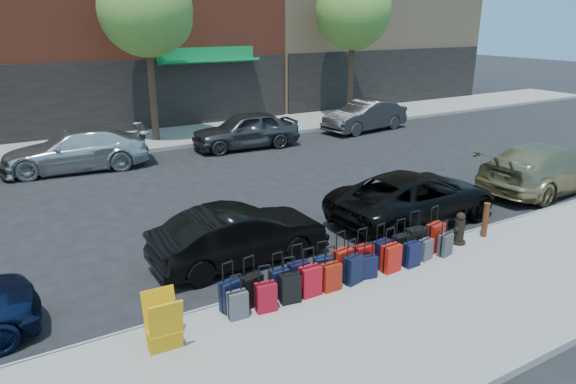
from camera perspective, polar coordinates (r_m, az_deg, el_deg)
ground at (r=14.53m, az=-5.28°, el=-2.19°), size 120.00×120.00×0.00m
sidewalk_near at (r=9.62m, az=12.20°, el=-13.69°), size 60.00×4.00×0.15m
sidewalk_far at (r=23.59m, az=-15.90°, el=5.54°), size 60.00×4.00×0.15m
curb_near at (r=10.96m, az=5.01°, el=-9.02°), size 60.00×0.08×0.15m
curb_far at (r=21.69m, az=-14.47°, el=4.55°), size 60.00×0.08×0.15m
tree_center at (r=22.73m, az=-15.15°, el=18.73°), size 3.80×3.80×7.27m
tree_right at (r=27.58m, az=7.51°, el=19.08°), size 3.80×3.80×7.27m
suitcase_front_0 at (r=9.46m, az=-6.37°, el=-11.35°), size 0.42×0.28×0.94m
suitcase_front_1 at (r=9.57m, az=-4.05°, el=-10.83°), size 0.44×0.30×0.97m
suitcase_front_2 at (r=9.83m, az=-0.99°, el=-10.08°), size 0.38×0.22×0.90m
suitcase_front_3 at (r=10.02m, az=1.16°, el=-9.34°), size 0.40×0.22×0.95m
suitcase_front_4 at (r=10.36m, az=3.88°, el=-8.58°), size 0.38×0.24×0.86m
suitcase_front_5 at (r=10.54m, az=6.05°, el=-7.89°), size 0.44×0.29×0.99m
suitcase_front_6 at (r=10.80m, az=8.35°, el=-7.36°), size 0.40×0.22×0.97m
suitcase_front_7 at (r=11.11m, az=10.37°, el=-6.73°), size 0.42×0.28×0.95m
suitcase_front_8 at (r=11.48m, az=12.46°, el=-6.03°), size 0.39×0.22×0.94m
suitcase_front_9 at (r=11.75m, az=13.93°, el=-5.40°), size 0.44×0.25×1.04m
suitcase_front_10 at (r=12.10m, az=16.02°, el=-4.83°), size 0.47×0.32×1.06m
suitcase_back_0 at (r=9.24m, az=-5.61°, el=-12.36°), size 0.35×0.22×0.82m
suitcase_back_1 at (r=9.40m, az=-2.49°, el=-11.57°), size 0.40×0.27×0.88m
suitcase_back_2 at (r=9.65m, az=0.22°, el=-10.67°), size 0.41×0.27×0.90m
suitcase_back_3 at (r=9.87m, az=2.48°, el=-9.84°), size 0.41×0.24×0.96m
suitcase_back_4 at (r=10.08m, az=4.79°, el=-9.37°), size 0.38×0.23×0.89m
suitcase_back_5 at (r=10.38m, az=7.25°, el=-8.55°), size 0.42×0.30×0.92m
suitcase_back_6 at (r=10.64m, az=8.97°, el=-8.20°), size 0.35×0.24×0.76m
suitcase_back_7 at (r=10.94m, az=11.37°, el=-7.21°), size 0.42×0.26×0.96m
suitcase_back_8 at (r=11.27m, az=13.59°, el=-6.75°), size 0.37×0.22×0.87m
suitcase_back_9 at (r=11.65m, az=15.04°, el=-6.16°), size 0.35×0.23×0.77m
suitcase_back_10 at (r=11.96m, az=17.07°, el=-5.62°), size 0.37×0.26×0.81m
fire_hydrant at (r=12.65m, az=18.51°, el=-3.93°), size 0.39×0.34×0.77m
bollard at (r=13.22m, az=21.09°, el=-2.85°), size 0.16×0.16×0.85m
display_rack at (r=8.56m, az=-13.67°, el=-13.96°), size 0.56×0.61×0.95m
car_near_1 at (r=11.35m, az=-5.41°, el=-4.84°), size 3.92×1.42×1.29m
car_near_2 at (r=13.99m, az=13.86°, el=-0.57°), size 4.97×2.49×1.35m
car_near_3 at (r=17.98m, az=26.81°, el=2.43°), size 5.20×2.31×1.48m
car_far_1 at (r=19.82m, az=-22.54°, el=4.34°), size 5.24×2.66×1.46m
car_far_2 at (r=21.59m, az=-4.74°, el=6.88°), size 4.58×2.12×1.52m
car_far_3 at (r=25.23m, az=8.53°, el=8.38°), size 4.58×2.09×1.46m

